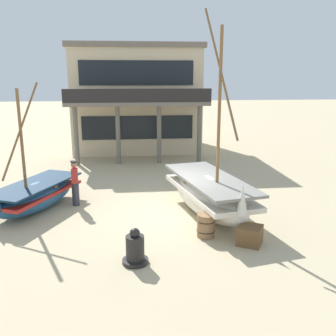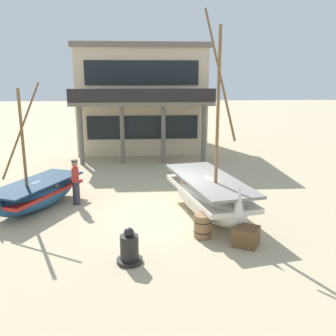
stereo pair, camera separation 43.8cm
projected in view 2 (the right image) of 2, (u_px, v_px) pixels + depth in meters
The scene contains 8 objects.
ground_plane at pixel (170, 214), 12.92m from camera, with size 120.00×120.00×0.00m, color tan.
fishing_boat_near_left at pixel (209, 194), 12.75m from camera, with size 2.63×4.95×6.75m.
fishing_boat_centre_large at pixel (37, 193), 13.43m from camera, with size 2.89×4.08×4.43m.
fisherman_by_hull at pixel (76, 183), 13.73m from camera, with size 0.26×0.38×1.68m.
capstan_winch at pixel (129, 249), 9.51m from camera, with size 0.67×0.67×0.95m.
wooden_barrel at pixel (203, 226), 11.01m from camera, with size 0.56×0.56×0.70m.
cargo_crate at pixel (246, 236), 10.51m from camera, with size 0.64×0.64×0.54m, color brown.
harbor_building_main at pixel (142, 98), 24.38m from camera, with size 7.98×8.41×6.49m.
Camera 2 is at (-0.92, -12.12, 4.65)m, focal length 40.07 mm.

